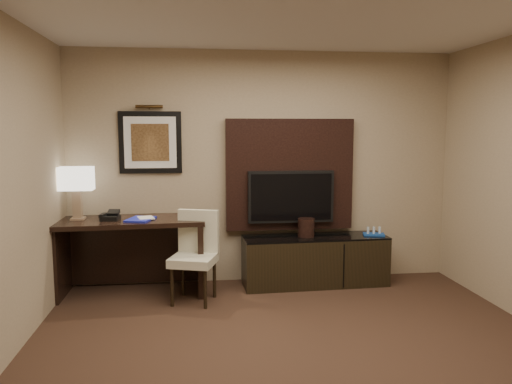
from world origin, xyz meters
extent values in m
cube|color=#331F16|center=(0.00, 0.00, -0.01)|extent=(4.50, 5.00, 0.01)
cube|color=#9E8A6B|center=(0.00, 2.50, 1.35)|extent=(4.50, 0.01, 2.70)
cube|color=black|center=(-1.50, 2.15, 0.42)|extent=(1.59, 0.75, 0.83)
cube|color=black|center=(0.56, 2.20, 0.29)|extent=(1.68, 0.52, 0.57)
cube|color=black|center=(0.30, 2.44, 1.27)|extent=(1.50, 0.12, 1.30)
cube|color=black|center=(0.30, 2.34, 1.02)|extent=(1.00, 0.08, 0.60)
cube|color=black|center=(-1.30, 2.48, 1.65)|extent=(0.70, 0.04, 0.70)
cylinder|color=#3E2B13|center=(-1.30, 2.44, 2.05)|extent=(0.04, 0.04, 0.30)
cube|color=#1B23B0|center=(-1.39, 2.06, 0.84)|extent=(0.33, 0.38, 0.02)
imported|color=#BEA795|center=(-1.42, 2.09, 0.94)|extent=(0.16, 0.06, 0.22)
cylinder|color=black|center=(0.46, 2.21, 0.68)|extent=(0.20, 0.20, 0.21)
camera|label=1|loc=(-0.80, -3.31, 1.80)|focal=35.00mm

